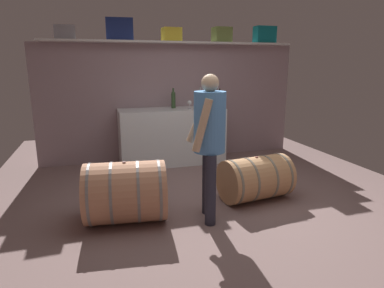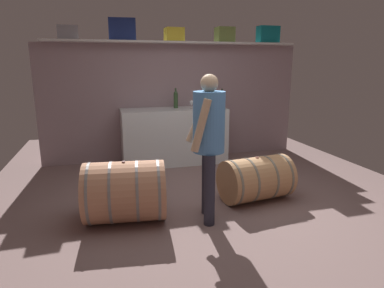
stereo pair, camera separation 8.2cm
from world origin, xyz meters
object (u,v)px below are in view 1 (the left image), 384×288
object	(u,v)px
wine_bottle_green	(173,99)
wine_barrel_near	(256,178)
toolcase_grey	(65,32)
toolcase_teal	(265,35)
work_cabinet	(172,136)
toolcase_navy	(120,29)
toolcase_yellow	(172,35)
wine_bottle_clear	(200,98)
winemaker_pouring	(209,133)
wine_barrel_far	(126,192)
wine_bottle_dark	(219,100)
toolcase_olive	(222,35)
wine_glass	(189,103)

from	to	relation	value
wine_bottle_green	wine_barrel_near	bearing A→B (deg)	-73.38
toolcase_grey	toolcase_teal	size ratio (longest dim) A/B	0.80
work_cabinet	wine_barrel_near	xyz separation A→B (m)	(0.64, -1.88, -0.19)
work_cabinet	toolcase_navy	bearing A→B (deg)	164.29
toolcase_yellow	wine_bottle_clear	world-z (taller)	toolcase_yellow
wine_barrel_near	toolcase_teal	bearing A→B (deg)	52.75
toolcase_teal	winemaker_pouring	distance (m)	3.34
wine_bottle_clear	wine_bottle_green	distance (m)	0.52
wine_bottle_green	wine_barrel_far	distance (m)	2.49
toolcase_teal	wine_bottle_dark	bearing A→B (deg)	-158.45
toolcase_navy	work_cabinet	distance (m)	1.93
toolcase_olive	wine_bottle_dark	bearing A→B (deg)	-115.22
toolcase_navy	work_cabinet	world-z (taller)	toolcase_navy
wine_bottle_green	wine_barrel_near	size ratio (longest dim) A/B	0.37
wine_glass	wine_barrel_near	world-z (taller)	wine_glass
wine_barrel_near	wine_bottle_dark	bearing A→B (deg)	76.75
toolcase_yellow	wine_bottle_clear	size ratio (longest dim) A/B	0.89
wine_glass	toolcase_yellow	bearing A→B (deg)	125.42
wine_glass	wine_barrel_far	size ratio (longest dim) A/B	0.16
wine_bottle_dark	toolcase_olive	bearing A→B (deg)	66.62
wine_bottle_clear	wine_barrel_far	world-z (taller)	wine_bottle_clear
toolcase_teal	wine_bottle_green	size ratio (longest dim) A/B	1.12
toolcase_navy	work_cabinet	size ratio (longest dim) A/B	0.24
toolcase_olive	toolcase_grey	bearing A→B (deg)	178.16
work_cabinet	wine_glass	xyz separation A→B (m)	(0.29, -0.09, 0.58)
wine_bottle_green	toolcase_grey	bearing A→B (deg)	175.48
toolcase_grey	toolcase_yellow	world-z (taller)	toolcase_yellow
wine_barrel_far	winemaker_pouring	size ratio (longest dim) A/B	0.58
toolcase_navy	toolcase_olive	xyz separation A→B (m)	(1.75, 0.00, -0.04)
wine_bottle_clear	toolcase_yellow	bearing A→B (deg)	175.25
toolcase_olive	wine_bottle_dark	world-z (taller)	toolcase_olive
winemaker_pouring	toolcase_grey	bearing A→B (deg)	43.74
work_cabinet	wine_glass	distance (m)	0.65
wine_bottle_clear	wine_bottle_green	xyz separation A→B (m)	(-0.51, -0.09, 0.01)
winemaker_pouring	toolcase_teal	bearing A→B (deg)	-25.62
toolcase_olive	wine_glass	size ratio (longest dim) A/B	2.06
work_cabinet	wine_bottle_green	bearing A→B (deg)	58.25
wine_bottle_clear	wine_glass	size ratio (longest dim) A/B	2.34
toolcase_grey	work_cabinet	size ratio (longest dim) A/B	0.17
toolcase_olive	wine_bottle_green	bearing A→B (deg)	-173.62
toolcase_teal	work_cabinet	distance (m)	2.50
toolcase_grey	winemaker_pouring	bearing A→B (deg)	-61.67
wine_barrel_far	toolcase_navy	bearing A→B (deg)	91.24
wine_bottle_green	wine_barrel_near	world-z (taller)	wine_bottle_green
wine_bottle_dark	winemaker_pouring	size ratio (longest dim) A/B	0.21
toolcase_yellow	wine_bottle_dark	bearing A→B (deg)	-33.84
toolcase_grey	wine_bottle_clear	xyz separation A→B (m)	(2.18, -0.04, -1.06)
toolcase_grey	toolcase_yellow	size ratio (longest dim) A/B	1.01
toolcase_olive	work_cabinet	world-z (taller)	toolcase_olive
work_cabinet	wine_barrel_far	size ratio (longest dim) A/B	1.92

